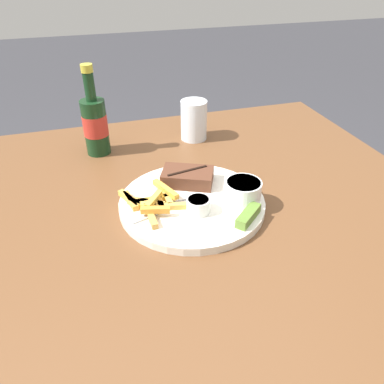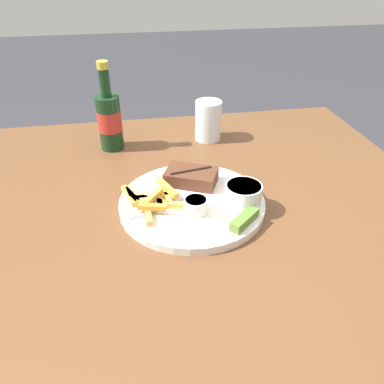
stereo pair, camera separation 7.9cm
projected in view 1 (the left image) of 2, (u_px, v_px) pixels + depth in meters
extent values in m
cube|color=brown|center=(192.00, 214.00, 0.82)|extent=(1.13, 1.02, 0.04)
cylinder|color=brown|center=(11.00, 251.00, 1.26)|extent=(0.06, 0.06, 0.70)
cylinder|color=brown|center=(280.00, 201.00, 1.50)|extent=(0.06, 0.06, 0.70)
cylinder|color=silver|center=(192.00, 204.00, 0.81)|extent=(0.31, 0.31, 0.01)
cylinder|color=white|center=(192.00, 201.00, 0.80)|extent=(0.31, 0.31, 0.00)
cube|color=#512D1E|center=(188.00, 177.00, 0.85)|extent=(0.13, 0.11, 0.03)
cube|color=black|center=(187.00, 171.00, 0.84)|extent=(0.10, 0.02, 0.00)
cube|color=gold|center=(129.00, 199.00, 0.79)|extent=(0.04, 0.07, 0.01)
cube|color=gold|center=(153.00, 198.00, 0.77)|extent=(0.05, 0.05, 0.01)
cube|color=gold|center=(160.00, 201.00, 0.79)|extent=(0.01, 0.06, 0.01)
cube|color=orange|center=(155.00, 210.00, 0.74)|extent=(0.06, 0.03, 0.01)
cube|color=gold|center=(131.00, 201.00, 0.79)|extent=(0.02, 0.07, 0.01)
cube|color=gold|center=(165.00, 189.00, 0.80)|extent=(0.04, 0.08, 0.01)
cube|color=gold|center=(154.00, 200.00, 0.79)|extent=(0.08, 0.02, 0.01)
cube|color=gold|center=(175.00, 206.00, 0.77)|extent=(0.08, 0.03, 0.01)
cube|color=gold|center=(167.00, 197.00, 0.80)|extent=(0.01, 0.07, 0.01)
cube|color=gold|center=(144.00, 207.00, 0.77)|extent=(0.06, 0.06, 0.01)
cube|color=#E79644|center=(154.00, 201.00, 0.79)|extent=(0.05, 0.07, 0.01)
cube|color=gold|center=(149.00, 203.00, 0.78)|extent=(0.07, 0.05, 0.01)
cube|color=gold|center=(151.00, 216.00, 0.74)|extent=(0.01, 0.08, 0.01)
cylinder|color=white|center=(243.00, 191.00, 0.79)|extent=(0.08, 0.08, 0.05)
cylinder|color=beige|center=(244.00, 185.00, 0.78)|extent=(0.07, 0.07, 0.01)
cylinder|color=silver|center=(197.00, 206.00, 0.76)|extent=(0.05, 0.05, 0.03)
cylinder|color=#B22319|center=(197.00, 200.00, 0.75)|extent=(0.04, 0.04, 0.01)
cube|color=#567A2D|center=(248.00, 216.00, 0.74)|extent=(0.07, 0.07, 0.02)
cube|color=#B7B7BC|center=(154.00, 214.00, 0.76)|extent=(0.10, 0.04, 0.00)
cube|color=#B7B7BC|center=(183.00, 204.00, 0.78)|extent=(0.03, 0.01, 0.00)
cube|color=#B7B7BC|center=(182.00, 203.00, 0.79)|extent=(0.03, 0.01, 0.00)
cube|color=#B7B7BC|center=(181.00, 202.00, 0.79)|extent=(0.03, 0.01, 0.00)
cylinder|color=#143319|center=(96.00, 127.00, 0.98)|extent=(0.06, 0.06, 0.15)
cylinder|color=#B22D23|center=(95.00, 125.00, 0.98)|extent=(0.06, 0.06, 0.06)
cylinder|color=#143319|center=(89.00, 87.00, 0.92)|extent=(0.03, 0.03, 0.07)
cylinder|color=gold|center=(87.00, 68.00, 0.90)|extent=(0.03, 0.03, 0.02)
cylinder|color=silver|center=(194.00, 120.00, 1.07)|extent=(0.07, 0.07, 0.11)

